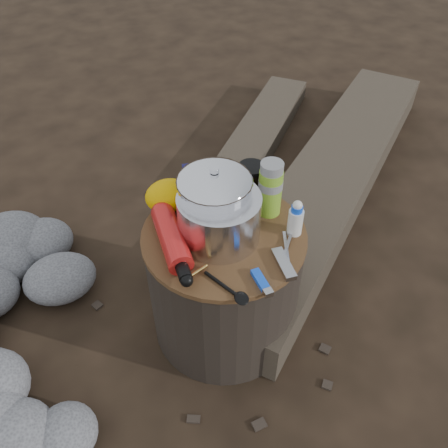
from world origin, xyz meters
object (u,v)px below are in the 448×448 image
object	(u,v)px
thermos	(270,189)
travel_mug	(251,182)
camping_pot	(215,201)
stump	(224,283)
fuel_bottle	(172,238)
log_main	(331,179)

from	to	relation	value
thermos	travel_mug	distance (m)	0.09
travel_mug	camping_pot	bearing A→B (deg)	-147.77
stump	fuel_bottle	xyz separation A→B (m)	(-0.15, -0.00, 0.26)
camping_pot	fuel_bottle	xyz separation A→B (m)	(-0.14, -0.03, -0.07)
thermos	travel_mug	world-z (taller)	thermos
camping_pot	fuel_bottle	world-z (taller)	camping_pot
fuel_bottle	log_main	bearing A→B (deg)	32.40
log_main	travel_mug	xyz separation A→B (m)	(-0.57, -0.38, 0.42)
fuel_bottle	thermos	xyz separation A→B (m)	(0.32, 0.05, 0.05)
log_main	thermos	distance (m)	0.84
fuel_bottle	travel_mug	distance (m)	0.32
log_main	fuel_bottle	world-z (taller)	fuel_bottle
log_main	thermos	size ratio (longest dim) A/B	11.19
stump	travel_mug	world-z (taller)	travel_mug
fuel_bottle	thermos	bearing A→B (deg)	10.23
log_main	camping_pot	xyz separation A→B (m)	(-0.72, -0.48, 0.46)
log_main	camping_pot	size ratio (longest dim) A/B	9.64
fuel_bottle	thermos	world-z (taller)	thermos
stump	thermos	distance (m)	0.35
stump	camping_pot	size ratio (longest dim) A/B	2.34
camping_pot	fuel_bottle	distance (m)	0.16
stump	camping_pot	bearing A→B (deg)	113.30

